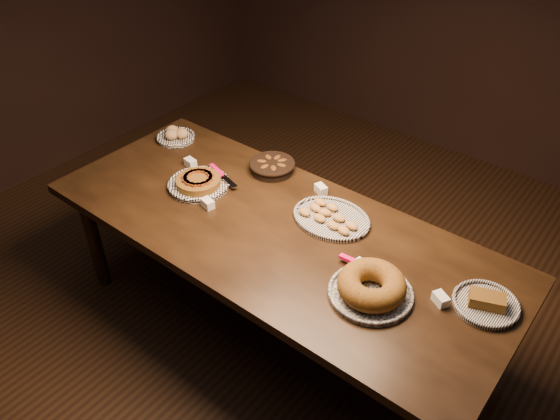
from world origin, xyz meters
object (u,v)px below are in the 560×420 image
Objects in this scene: bundt_cake_plate at (371,287)px; madeleine_platter at (331,218)px; buffet_table at (275,238)px; apple_tart_plate at (199,183)px.

madeleine_platter is at bearing 121.22° from bundt_cake_plate.
buffet_table is 5.77× the size of bundt_cake_plate.
buffet_table is 5.98× the size of madeleine_platter.
madeleine_platter is (0.73, 0.20, -0.01)m from apple_tart_plate.
apple_tart_plate is 0.90× the size of madeleine_platter.
madeleine_platter is at bearing 48.75° from buffet_table.
buffet_table is 0.55m from apple_tart_plate.
madeleine_platter is (0.19, 0.21, 0.09)m from buffet_table.
apple_tart_plate is at bearing -158.39° from madeleine_platter.
apple_tart_plate reaches higher than madeleine_platter.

